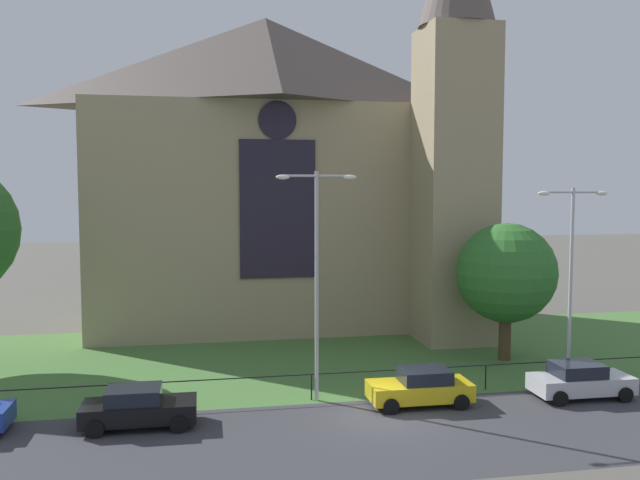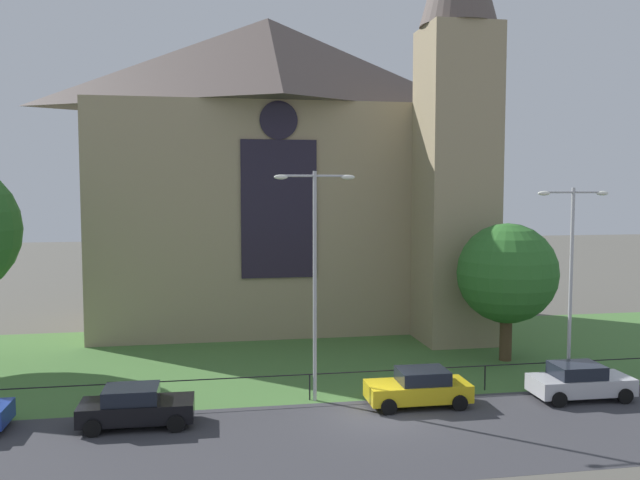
% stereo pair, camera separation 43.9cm
% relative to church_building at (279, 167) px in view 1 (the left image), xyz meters
% --- Properties ---
extents(ground, '(160.00, 160.00, 0.00)m').
position_rel_church_building_xyz_m(ground, '(1.57, -9.18, -10.27)').
color(ground, '#56544C').
extents(road_asphalt, '(120.00, 8.00, 0.01)m').
position_rel_church_building_xyz_m(road_asphalt, '(1.57, -21.18, -10.27)').
color(road_asphalt, '#38383D').
rests_on(road_asphalt, ground).
extents(grass_verge, '(120.00, 20.00, 0.01)m').
position_rel_church_building_xyz_m(grass_verge, '(1.57, -11.18, -10.27)').
color(grass_verge, '#477538').
rests_on(grass_verge, ground).
extents(church_building, '(23.20, 16.20, 26.00)m').
position_rel_church_building_xyz_m(church_building, '(0.00, 0.00, 0.00)').
color(church_building, tan).
rests_on(church_building, ground).
extents(iron_railing, '(31.47, 0.07, 1.13)m').
position_rel_church_building_xyz_m(iron_railing, '(-0.77, -16.68, -9.30)').
color(iron_railing, black).
rests_on(iron_railing, ground).
extents(tree_right_near, '(5.15, 5.15, 7.14)m').
position_rel_church_building_xyz_m(tree_right_near, '(10.26, -12.03, -5.73)').
color(tree_right_near, '#4C3823').
rests_on(tree_right_near, ground).
extents(streetlamp_near, '(3.37, 0.26, 9.63)m').
position_rel_church_building_xyz_m(streetlamp_near, '(-0.57, -16.78, -4.28)').
color(streetlamp_near, '#B2B2B7').
rests_on(streetlamp_near, ground).
extents(streetlamp_far, '(3.37, 0.26, 8.95)m').
position_rel_church_building_xyz_m(streetlamp_far, '(11.01, -16.78, -4.64)').
color(streetlamp_far, '#B2B2B7').
rests_on(streetlamp_far, ground).
extents(parked_car_black, '(4.23, 2.08, 1.51)m').
position_rel_church_building_xyz_m(parked_car_black, '(-7.70, -18.59, -9.53)').
color(parked_car_black, black).
rests_on(parked_car_black, ground).
extents(parked_car_yellow, '(4.22, 2.06, 1.51)m').
position_rel_church_building_xyz_m(parked_car_yellow, '(3.54, -18.14, -9.53)').
color(parked_car_yellow, gold).
rests_on(parked_car_yellow, ground).
extents(parked_car_silver, '(4.23, 2.08, 1.51)m').
position_rel_church_building_xyz_m(parked_car_silver, '(10.55, -18.49, -9.53)').
color(parked_car_silver, '#B7B7BC').
rests_on(parked_car_silver, ground).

